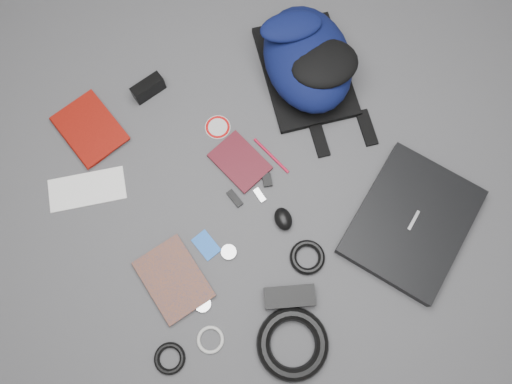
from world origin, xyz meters
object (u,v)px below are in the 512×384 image
laptop (412,222)px  dvd_case (240,162)px  textbook_red (68,144)px  compact_camera (148,88)px  comic_book (150,295)px  backpack (308,59)px  mouse (283,219)px  power_brick (290,297)px

laptop → dvd_case: bearing=100.8°
laptop → dvd_case: size_ratio=2.29×
textbook_red → dvd_case: bearing=-45.1°
dvd_case → compact_camera: compact_camera is taller
comic_book → compact_camera: (0.28, 0.61, 0.02)m
textbook_red → comic_book: bearing=-97.7°
backpack → laptop: bearing=-73.2°
comic_book → compact_camera: bearing=59.7°
laptop → textbook_red: size_ratio=1.80×
laptop → compact_camera: compact_camera is taller
dvd_case → compact_camera: (-0.15, 0.36, 0.02)m
dvd_case → mouse: 0.24m
mouse → power_brick: 0.24m
mouse → textbook_red: bearing=141.8°
backpack → power_brick: backpack is taller
comic_book → laptop: bearing=-18.4°
power_brick → textbook_red: bearing=141.0°
dvd_case → mouse: size_ratio=2.38×
textbook_red → backpack: bearing=-20.2°
compact_camera → power_brick: bearing=-93.4°
backpack → mouse: (-0.31, -0.42, -0.07)m
comic_book → compact_camera: compact_camera is taller
textbook_red → comic_book: textbook_red is taller
compact_camera → power_brick: size_ratio=0.73×
dvd_case → power_brick: 0.45m
backpack → power_brick: size_ratio=2.91×
compact_camera → comic_book: bearing=-123.8°
dvd_case → comic_book: bearing=-165.4°
laptop → comic_book: 0.83m
laptop → mouse: bearing=120.2°
textbook_red → comic_book: 0.56m
backpack → dvd_case: (-0.35, -0.18, -0.08)m
laptop → mouse: laptop is taller
comic_book → dvd_case: bearing=24.1°
comic_book → mouse: size_ratio=3.01×
compact_camera → mouse: 0.63m
dvd_case → power_brick: power_brick is taller
mouse → power_brick: bearing=-104.7°
textbook_red → comic_book: (0.04, -0.56, -0.00)m
backpack → laptop: 0.62m
textbook_red → compact_camera: compact_camera is taller
laptop → backpack: bearing=62.3°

